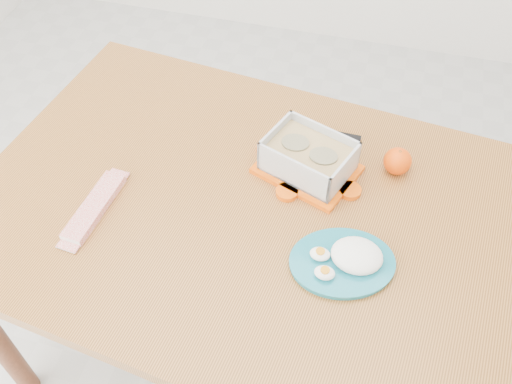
% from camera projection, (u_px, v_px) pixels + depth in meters
% --- Properties ---
extents(ground, '(3.50, 3.50, 0.00)m').
position_uv_depth(ground, '(226.00, 308.00, 2.03)').
color(ground, '#B7B7B2').
rests_on(ground, ground).
extents(dining_table, '(1.47, 1.08, 0.75)m').
position_uv_depth(dining_table, '(256.00, 229.00, 1.43)').
color(dining_table, '#AD6F31').
rests_on(dining_table, ground).
extents(food_container, '(0.28, 0.25, 0.10)m').
position_uv_depth(food_container, '(308.00, 158.00, 1.40)').
color(food_container, '#F45807').
rests_on(food_container, dining_table).
extents(orange_fruit, '(0.07, 0.07, 0.07)m').
position_uv_depth(orange_fruit, '(398.00, 161.00, 1.42)').
color(orange_fruit, '#FD4B05').
rests_on(orange_fruit, dining_table).
extents(rice_plate, '(0.29, 0.29, 0.06)m').
position_uv_depth(rice_plate, '(347.00, 259.00, 1.24)').
color(rice_plate, '#187384').
rests_on(rice_plate, dining_table).
extents(candy_bar, '(0.07, 0.22, 0.02)m').
position_uv_depth(candy_bar, '(94.00, 207.00, 1.35)').
color(candy_bar, red).
rests_on(candy_bar, dining_table).
extents(smartphone, '(0.08, 0.15, 0.01)m').
position_uv_depth(smartphone, '(342.00, 153.00, 1.48)').
color(smartphone, black).
rests_on(smartphone, dining_table).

